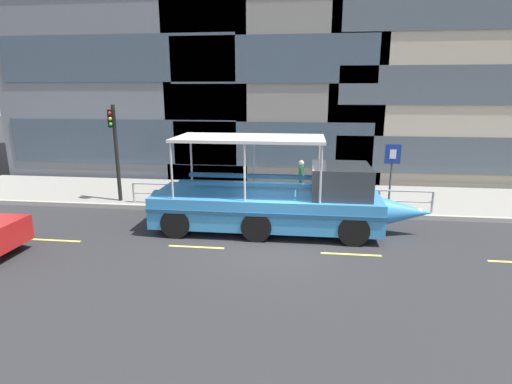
% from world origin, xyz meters
% --- Properties ---
extents(ground_plane, '(120.00, 120.00, 0.00)m').
position_xyz_m(ground_plane, '(0.00, 0.00, 0.00)').
color(ground_plane, '#2B2B2D').
extents(sidewalk, '(32.00, 4.80, 0.18)m').
position_xyz_m(sidewalk, '(0.00, 5.60, 0.09)').
color(sidewalk, gray).
rests_on(sidewalk, ground_plane).
extents(curb_edge, '(32.00, 0.18, 0.18)m').
position_xyz_m(curb_edge, '(0.00, 3.11, 0.09)').
color(curb_edge, '#B2ADA3').
rests_on(curb_edge, ground_plane).
extents(lane_centreline, '(25.80, 0.12, 0.01)m').
position_xyz_m(lane_centreline, '(-0.00, -0.70, 0.00)').
color(lane_centreline, '#DBD64C').
rests_on(lane_centreline, ground_plane).
extents(curb_guardrail, '(12.22, 0.09, 0.87)m').
position_xyz_m(curb_guardrail, '(-0.17, 3.45, 0.77)').
color(curb_guardrail, '#9EA0A8').
rests_on(curb_guardrail, sidewalk).
extents(traffic_light_pole, '(0.24, 0.46, 4.07)m').
position_xyz_m(traffic_light_pole, '(-6.96, 3.63, 2.65)').
color(traffic_light_pole, black).
rests_on(traffic_light_pole, sidewalk).
extents(parking_sign, '(0.60, 0.12, 2.61)m').
position_xyz_m(parking_sign, '(4.32, 3.76, 1.96)').
color(parking_sign, '#4C4F54').
rests_on(parking_sign, sidewalk).
extents(duck_tour_boat, '(9.70, 2.70, 3.28)m').
position_xyz_m(duck_tour_boat, '(0.16, 1.26, 1.04)').
color(duck_tour_boat, '#388CD1').
rests_on(duck_tour_boat, ground_plane).
extents(pedestrian_near_bow, '(0.23, 0.48, 1.65)m').
position_xyz_m(pedestrian_near_bow, '(2.57, 4.64, 1.18)').
color(pedestrian_near_bow, '#47423D').
rests_on(pedestrian_near_bow, sidewalk).
extents(pedestrian_mid_left, '(0.23, 0.49, 1.71)m').
position_xyz_m(pedestrian_mid_left, '(0.78, 4.95, 1.21)').
color(pedestrian_mid_left, '#1E2338').
rests_on(pedestrian_mid_left, sidewalk).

